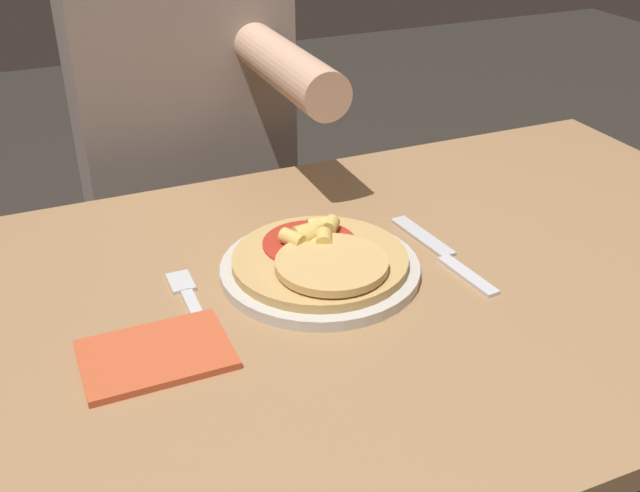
# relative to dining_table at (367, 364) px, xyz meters

# --- Properties ---
(dining_table) EXTENTS (1.23, 0.73, 0.78)m
(dining_table) POSITION_rel_dining_table_xyz_m (0.00, 0.00, 0.00)
(dining_table) COLOR #9E754C
(dining_table) RESTS_ON ground_plane
(plate) EXTENTS (0.25, 0.25, 0.01)m
(plate) POSITION_rel_dining_table_xyz_m (-0.05, 0.04, 0.13)
(plate) COLOR beige
(plate) RESTS_ON dining_table
(pizza) EXTENTS (0.22, 0.22, 0.04)m
(pizza) POSITION_rel_dining_table_xyz_m (-0.05, 0.04, 0.15)
(pizza) COLOR tan
(pizza) RESTS_ON plate
(fork) EXTENTS (0.03, 0.18, 0.00)m
(fork) POSITION_rel_dining_table_xyz_m (-0.21, 0.04, 0.13)
(fork) COLOR silver
(fork) RESTS_ON dining_table
(knife) EXTENTS (0.03, 0.22, 0.00)m
(knife) POSITION_rel_dining_table_xyz_m (0.12, 0.02, 0.13)
(knife) COLOR silver
(knife) RESTS_ON dining_table
(napkin) EXTENTS (0.15, 0.11, 0.01)m
(napkin) POSITION_rel_dining_table_xyz_m (-0.27, -0.04, 0.13)
(napkin) COLOR #C6512D
(napkin) RESTS_ON dining_table
(person_diner) EXTENTS (0.36, 0.52, 1.26)m
(person_diner) POSITION_rel_dining_table_xyz_m (-0.08, 0.59, 0.09)
(person_diner) COLOR #2D2D38
(person_diner) RESTS_ON ground_plane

